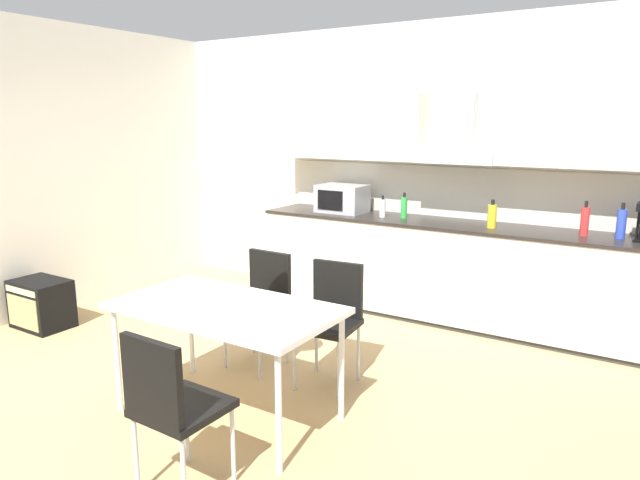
{
  "coord_description": "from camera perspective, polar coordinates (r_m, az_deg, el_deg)",
  "views": [
    {
      "loc": [
        2.42,
        -2.73,
        1.86
      ],
      "look_at": [
        0.25,
        0.72,
        1.0
      ],
      "focal_mm": 32.0,
      "sensor_mm": 36.0,
      "label": 1
    }
  ],
  "objects": [
    {
      "name": "pendant_lamp",
      "position": [
        3.42,
        -10.02,
        9.37
      ],
      "size": [
        0.32,
        0.32,
        0.22
      ],
      "primitive_type": "cone",
      "color": "silver"
    },
    {
      "name": "ground_plane",
      "position": [
        4.1,
        -8.67,
        -15.37
      ],
      "size": [
        8.17,
        7.82,
        0.02
      ],
      "primitive_type": "cube",
      "color": "tan"
    },
    {
      "name": "dining_table",
      "position": [
        3.62,
        -9.42,
        -7.19
      ],
      "size": [
        1.41,
        0.78,
        0.74
      ],
      "color": "white",
      "rests_on": "ground_plane"
    },
    {
      "name": "bottle_yellow",
      "position": [
        5.21,
        16.82,
        2.33
      ],
      "size": [
        0.08,
        0.08,
        0.25
      ],
      "color": "yellow",
      "rests_on": "kitchen_counter"
    },
    {
      "name": "chair_near_right",
      "position": [
        2.97,
        -14.8,
        -15.12
      ],
      "size": [
        0.41,
        0.41,
        0.87
      ],
      "color": "black",
      "rests_on": "ground_plane"
    },
    {
      "name": "microwave",
      "position": [
        5.85,
        2.22,
        4.16
      ],
      "size": [
        0.48,
        0.35,
        0.28
      ],
      "color": "#ADADB2",
      "rests_on": "kitchen_counter"
    },
    {
      "name": "upper_wall_cabinets",
      "position": [
        5.45,
        13.98,
        10.71
      ],
      "size": [
        3.81,
        0.4,
        0.63
      ],
      "color": "silver"
    },
    {
      "name": "guitar_amp",
      "position": [
        5.81,
        -26.09,
        -5.74
      ],
      "size": [
        0.52,
        0.37,
        0.44
      ],
      "color": "black",
      "rests_on": "ground_plane"
    },
    {
      "name": "bottle_green",
      "position": [
        5.55,
        8.4,
        3.26
      ],
      "size": [
        0.06,
        0.06,
        0.25
      ],
      "color": "green",
      "rests_on": "kitchen_counter"
    },
    {
      "name": "chair_far_right",
      "position": [
        4.08,
        1.2,
        -7.09
      ],
      "size": [
        0.44,
        0.44,
        0.87
      ],
      "color": "black",
      "rests_on": "ground_plane"
    },
    {
      "name": "bottle_blue",
      "position": [
        5.12,
        27.91,
        1.48
      ],
      "size": [
        0.07,
        0.07,
        0.29
      ],
      "color": "blue",
      "rests_on": "kitchen_counter"
    },
    {
      "name": "wall_back",
      "position": [
        5.93,
        8.0,
        7.28
      ],
      "size": [
        6.54,
        0.1,
        2.79
      ],
      "primitive_type": "cube",
      "color": "silver",
      "rests_on": "ground_plane"
    },
    {
      "name": "chair_far_left",
      "position": [
        4.42,
        -5.79,
        -5.65
      ],
      "size": [
        0.41,
        0.41,
        0.87
      ],
      "color": "black",
      "rests_on": "ground_plane"
    },
    {
      "name": "backsplash_tile",
      "position": [
        5.64,
        14.18,
        4.57
      ],
      "size": [
        3.81,
        0.02,
        0.49
      ],
      "primitive_type": "cube",
      "color": "silver",
      "rests_on": "kitchen_counter"
    },
    {
      "name": "bottle_red",
      "position": [
        5.12,
        24.96,
        1.74
      ],
      "size": [
        0.07,
        0.07,
        0.29
      ],
      "color": "red",
      "rests_on": "kitchen_counter"
    },
    {
      "name": "bottle_white",
      "position": [
        5.58,
        6.28,
        3.21
      ],
      "size": [
        0.06,
        0.06,
        0.21
      ],
      "color": "white",
      "rests_on": "kitchen_counter"
    },
    {
      "name": "kitchen_counter",
      "position": [
        5.49,
        12.82,
        -3.07
      ],
      "size": [
        3.83,
        0.65,
        0.93
      ],
      "color": "#333333",
      "rests_on": "ground_plane"
    }
  ]
}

